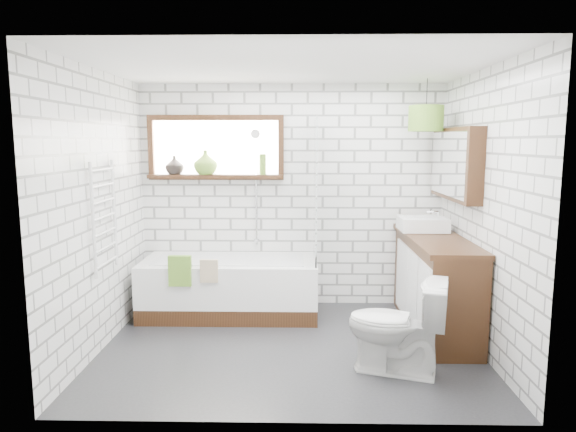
{
  "coord_description": "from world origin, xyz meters",
  "views": [
    {
      "loc": [
        0.08,
        -4.5,
        1.86
      ],
      "look_at": [
        -0.02,
        0.25,
        1.18
      ],
      "focal_mm": 32.0,
      "sensor_mm": 36.0,
      "label": 1
    }
  ],
  "objects_px": {
    "bathtub": "(230,287)",
    "toilet": "(396,326)",
    "vanity": "(435,283)",
    "pendant": "(426,118)",
    "basin": "(422,224)"
  },
  "relations": [
    {
      "from": "bathtub",
      "to": "toilet",
      "type": "bearing_deg",
      "value": -42.5
    },
    {
      "from": "vanity",
      "to": "toilet",
      "type": "relative_size",
      "value": 2.09
    },
    {
      "from": "vanity",
      "to": "pendant",
      "type": "xyz_separation_m",
      "value": [
        -0.06,
        0.39,
        1.63
      ]
    },
    {
      "from": "bathtub",
      "to": "basin",
      "type": "relative_size",
      "value": 3.94
    },
    {
      "from": "bathtub",
      "to": "basin",
      "type": "xyz_separation_m",
      "value": [
        2.04,
        -0.07,
        0.71
      ]
    },
    {
      "from": "basin",
      "to": "toilet",
      "type": "distance_m",
      "value": 1.55
    },
    {
      "from": "toilet",
      "to": "bathtub",
      "type": "bearing_deg",
      "value": -115.28
    },
    {
      "from": "bathtub",
      "to": "pendant",
      "type": "distance_m",
      "value": 2.72
    },
    {
      "from": "vanity",
      "to": "pendant",
      "type": "relative_size",
      "value": 4.68
    },
    {
      "from": "bathtub",
      "to": "toilet",
      "type": "distance_m",
      "value": 2.08
    },
    {
      "from": "basin",
      "to": "toilet",
      "type": "height_order",
      "value": "basin"
    },
    {
      "from": "basin",
      "to": "toilet",
      "type": "bearing_deg",
      "value": -110.83
    },
    {
      "from": "vanity",
      "to": "pendant",
      "type": "height_order",
      "value": "pendant"
    },
    {
      "from": "pendant",
      "to": "vanity",
      "type": "bearing_deg",
      "value": -81.46
    },
    {
      "from": "pendant",
      "to": "basin",
      "type": "bearing_deg",
      "value": -93.88
    }
  ]
}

